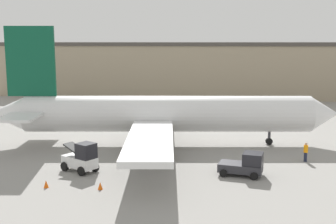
% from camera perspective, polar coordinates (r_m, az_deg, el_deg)
% --- Properties ---
extents(ground_plane, '(400.00, 400.00, 0.00)m').
position_cam_1_polar(ground_plane, '(43.90, 0.00, -4.43)').
color(ground_plane, gray).
extents(terminal_building, '(98.11, 17.45, 10.43)m').
position_cam_1_polar(terminal_building, '(86.04, 11.08, 5.79)').
color(terminal_building, gray).
rests_on(terminal_building, ground_plane).
extents(airplane, '(36.36, 32.52, 12.13)m').
position_cam_1_polar(airplane, '(43.25, -1.34, -0.30)').
color(airplane, silver).
rests_on(airplane, ground_plane).
extents(ground_crew_worker, '(0.38, 0.38, 1.75)m').
position_cam_1_polar(ground_crew_worker, '(39.56, 18.15, -5.09)').
color(ground_crew_worker, '#1E2338').
rests_on(ground_crew_worker, ground_plane).
extents(baggage_tug, '(3.70, 2.55, 1.92)m').
position_cam_1_polar(baggage_tug, '(34.35, 10.34, -7.05)').
color(baggage_tug, '#2D2D33').
rests_on(baggage_tug, ground_plane).
extents(belt_loader_truck, '(3.34, 2.92, 2.50)m').
position_cam_1_polar(belt_loader_truck, '(35.40, -11.65, -6.15)').
color(belt_loader_truck, silver).
rests_on(belt_loader_truck, ground_plane).
extents(pushback_tug, '(3.22, 3.11, 2.31)m').
position_cam_1_polar(pushback_tug, '(38.58, -2.61, -4.82)').
color(pushback_tug, yellow).
rests_on(pushback_tug, ground_plane).
extents(safety_cone_near, '(0.36, 0.36, 0.55)m').
position_cam_1_polar(safety_cone_near, '(31.34, -9.17, -9.83)').
color(safety_cone_near, '#EF590F').
rests_on(safety_cone_near, ground_plane).
extents(safety_cone_far, '(0.36, 0.36, 0.55)m').
position_cam_1_polar(safety_cone_far, '(32.56, -16.19, -9.35)').
color(safety_cone_far, '#EF590F').
rests_on(safety_cone_far, ground_plane).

